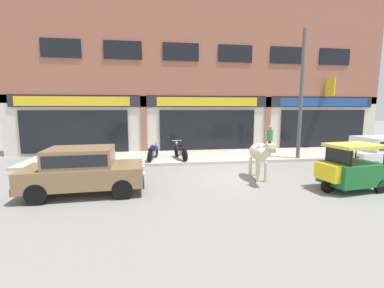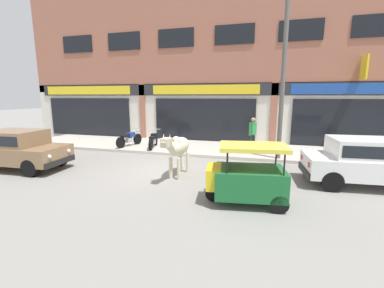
{
  "view_description": "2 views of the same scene",
  "coord_description": "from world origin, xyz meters",
  "px_view_note": "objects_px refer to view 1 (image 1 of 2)",
  "views": [
    {
      "loc": [
        -3.25,
        -9.46,
        2.65
      ],
      "look_at": [
        -1.7,
        1.0,
        1.18
      ],
      "focal_mm": 24.0,
      "sensor_mm": 36.0,
      "label": 1
    },
    {
      "loc": [
        3.32,
        -8.55,
        2.71
      ],
      "look_at": [
        0.66,
        1.0,
        0.84
      ],
      "focal_mm": 24.0,
      "sensor_mm": 36.0,
      "label": 2
    }
  ],
  "objects_px": {
    "car_1": "(381,152)",
    "auto_rickshaw": "(349,170)",
    "motorcycle_0": "(153,152)",
    "pedestrian": "(270,137)",
    "motorcycle_1": "(181,151)",
    "car_0": "(84,168)",
    "utility_pole": "(301,95)",
    "cow": "(259,153)"
  },
  "relations": [
    {
      "from": "car_1",
      "to": "auto_rickshaw",
      "type": "xyz_separation_m",
      "value": [
        -3.38,
        -2.25,
        -0.15
      ]
    },
    {
      "from": "utility_pole",
      "to": "auto_rickshaw",
      "type": "bearing_deg",
      "value": -102.1
    },
    {
      "from": "pedestrian",
      "to": "motorcycle_0",
      "type": "bearing_deg",
      "value": -178.0
    },
    {
      "from": "pedestrian",
      "to": "car_0",
      "type": "bearing_deg",
      "value": -150.37
    },
    {
      "from": "cow",
      "to": "utility_pole",
      "type": "bearing_deg",
      "value": 41.92
    },
    {
      "from": "car_0",
      "to": "motorcycle_1",
      "type": "distance_m",
      "value": 5.66
    },
    {
      "from": "cow",
      "to": "pedestrian",
      "type": "xyz_separation_m",
      "value": [
        2.27,
        3.95,
        0.12
      ]
    },
    {
      "from": "motorcycle_0",
      "to": "pedestrian",
      "type": "xyz_separation_m",
      "value": [
        6.21,
        0.22,
        0.6
      ]
    },
    {
      "from": "car_1",
      "to": "pedestrian",
      "type": "xyz_separation_m",
      "value": [
        -3.49,
        3.36,
        0.31
      ]
    },
    {
      "from": "car_1",
      "to": "utility_pole",
      "type": "bearing_deg",
      "value": 134.18
    },
    {
      "from": "car_0",
      "to": "car_1",
      "type": "bearing_deg",
      "value": 6.62
    },
    {
      "from": "car_0",
      "to": "utility_pole",
      "type": "distance_m",
      "value": 10.47
    },
    {
      "from": "car_0",
      "to": "pedestrian",
      "type": "xyz_separation_m",
      "value": [
        8.31,
        4.73,
        0.31
      ]
    },
    {
      "from": "car_0",
      "to": "auto_rickshaw",
      "type": "height_order",
      "value": "auto_rickshaw"
    },
    {
      "from": "auto_rickshaw",
      "to": "motorcycle_1",
      "type": "distance_m",
      "value": 7.28
    },
    {
      "from": "auto_rickshaw",
      "to": "car_1",
      "type": "bearing_deg",
      "value": 33.68
    },
    {
      "from": "car_1",
      "to": "auto_rickshaw",
      "type": "bearing_deg",
      "value": -146.32
    },
    {
      "from": "motorcycle_0",
      "to": "utility_pole",
      "type": "height_order",
      "value": "utility_pole"
    },
    {
      "from": "motorcycle_0",
      "to": "motorcycle_1",
      "type": "distance_m",
      "value": 1.37
    },
    {
      "from": "auto_rickshaw",
      "to": "utility_pole",
      "type": "height_order",
      "value": "utility_pole"
    },
    {
      "from": "motorcycle_0",
      "to": "utility_pole",
      "type": "xyz_separation_m",
      "value": [
        7.32,
        -0.7,
        2.77
      ]
    },
    {
      "from": "car_0",
      "to": "auto_rickshaw",
      "type": "distance_m",
      "value": 8.47
    },
    {
      "from": "motorcycle_1",
      "to": "pedestrian",
      "type": "height_order",
      "value": "pedestrian"
    },
    {
      "from": "car_0",
      "to": "motorcycle_1",
      "type": "xyz_separation_m",
      "value": [
        3.47,
        4.46,
        -0.29
      ]
    },
    {
      "from": "car_1",
      "to": "auto_rickshaw",
      "type": "height_order",
      "value": "auto_rickshaw"
    },
    {
      "from": "motorcycle_0",
      "to": "motorcycle_1",
      "type": "relative_size",
      "value": 1.0
    },
    {
      "from": "auto_rickshaw",
      "to": "motorcycle_0",
      "type": "relative_size",
      "value": 1.16
    },
    {
      "from": "cow",
      "to": "motorcycle_1",
      "type": "height_order",
      "value": "cow"
    },
    {
      "from": "car_0",
      "to": "motorcycle_0",
      "type": "height_order",
      "value": "car_0"
    },
    {
      "from": "motorcycle_1",
      "to": "utility_pole",
      "type": "bearing_deg",
      "value": -6.17
    },
    {
      "from": "car_0",
      "to": "motorcycle_0",
      "type": "bearing_deg",
      "value": 64.96
    },
    {
      "from": "car_0",
      "to": "pedestrian",
      "type": "distance_m",
      "value": 9.57
    },
    {
      "from": "car_1",
      "to": "auto_rickshaw",
      "type": "distance_m",
      "value": 4.06
    },
    {
      "from": "pedestrian",
      "to": "motorcycle_1",
      "type": "bearing_deg",
      "value": -176.78
    },
    {
      "from": "motorcycle_0",
      "to": "pedestrian",
      "type": "bearing_deg",
      "value": 2.0
    },
    {
      "from": "car_1",
      "to": "motorcycle_0",
      "type": "bearing_deg",
      "value": 162.04
    },
    {
      "from": "car_0",
      "to": "car_1",
      "type": "distance_m",
      "value": 11.88
    },
    {
      "from": "pedestrian",
      "to": "utility_pole",
      "type": "xyz_separation_m",
      "value": [
        1.11,
        -0.92,
        2.17
      ]
    },
    {
      "from": "car_0",
      "to": "pedestrian",
      "type": "bearing_deg",
      "value": 29.63
    },
    {
      "from": "car_1",
      "to": "auto_rickshaw",
      "type": "relative_size",
      "value": 1.78
    },
    {
      "from": "car_1",
      "to": "utility_pole",
      "type": "distance_m",
      "value": 4.21
    },
    {
      "from": "auto_rickshaw",
      "to": "utility_pole",
      "type": "distance_m",
      "value": 5.48
    }
  ]
}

